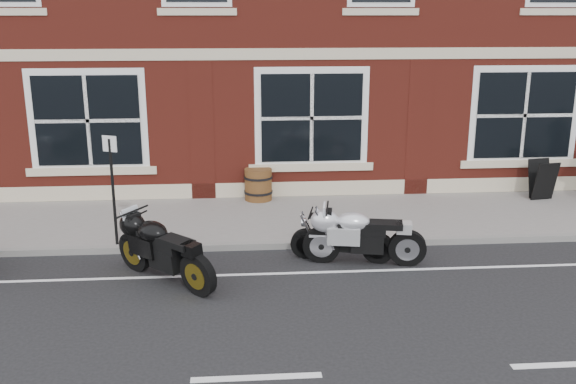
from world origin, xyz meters
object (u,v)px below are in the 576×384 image
moto_sport_black (164,247)px  a_board_sign (542,180)px  parking_sign (113,183)px  moto_sport_silver (362,234)px  barrel_planter (258,184)px  moto_naked_black (340,235)px  moto_sport_red (164,247)px

moto_sport_black → a_board_sign: a_board_sign is taller
a_board_sign → parking_sign: 9.57m
moto_sport_silver → parking_sign: parking_sign is taller
moto_sport_black → parking_sign: 1.98m
moto_sport_silver → parking_sign: (-4.42, 0.99, 0.75)m
moto_sport_silver → barrel_planter: (-1.70, 3.74, -0.07)m
moto_naked_black → parking_sign: 4.23m
moto_sport_black → barrel_planter: moto_sport_black is taller
moto_sport_black → barrel_planter: 4.58m
a_board_sign → parking_sign: bearing=-175.7°
moto_sport_red → parking_sign: parking_sign is taller
parking_sign → moto_sport_red: bearing=-26.7°
moto_sport_red → moto_sport_black: moto_sport_black is taller
barrel_planter → parking_sign: size_ratio=0.35×
moto_naked_black → parking_sign: size_ratio=0.88×
moto_sport_red → moto_naked_black: (3.05, 0.48, -0.04)m
moto_sport_silver → a_board_sign: (4.83, 3.32, 0.02)m
moto_sport_red → parking_sign: bearing=78.3°
moto_naked_black → a_board_sign: bearing=-44.1°
moto_sport_silver → parking_sign: bearing=87.7°
moto_sport_silver → parking_sign: size_ratio=1.05×
a_board_sign → parking_sign: size_ratio=0.44×
a_board_sign → barrel_planter: 6.54m
moto_naked_black → moto_sport_black: bearing=117.9°
moto_sport_red → moto_sport_black: bearing=-130.5°
parking_sign → moto_sport_silver: bearing=12.2°
parking_sign → barrel_planter: bearing=70.1°
moto_sport_black → parking_sign: (-1.06, 1.51, 0.71)m
moto_sport_silver → barrel_planter: moto_sport_silver is taller
moto_naked_black → moto_sport_red: bearing=113.7°
moto_naked_black → a_board_sign: (5.19, 3.13, 0.10)m
moto_sport_black → parking_sign: parking_sign is taller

